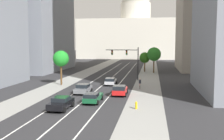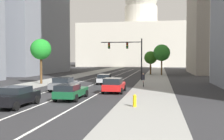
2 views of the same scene
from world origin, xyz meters
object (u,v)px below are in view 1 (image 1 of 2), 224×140
(car_gray, at_px, (83,89))
(street_tree_near_right, at_px, (145,58))
(street_tree_mid_right, at_px, (154,54))
(car_red, at_px, (120,90))
(street_tree_mid_left, at_px, (61,59))
(cyclist, at_px, (140,84))
(traffic_signal_mast, at_px, (128,57))
(fire_hydrant, at_px, (136,105))
(car_black, at_px, (61,103))
(car_green, at_px, (93,97))
(capitol_building, at_px, (135,33))
(car_silver, at_px, (111,81))

(car_gray, height_order, street_tree_near_right, street_tree_near_right)
(street_tree_mid_right, bearing_deg, car_red, -99.16)
(car_gray, relative_size, street_tree_mid_right, 0.65)
(street_tree_mid_left, bearing_deg, cyclist, -7.12)
(traffic_signal_mast, bearing_deg, cyclist, -73.65)
(traffic_signal_mast, bearing_deg, fire_hydrant, -82.42)
(street_tree_near_right, bearing_deg, traffic_signal_mast, -99.97)
(car_red, distance_m, car_gray, 5.65)
(car_black, xyz_separation_m, street_tree_mid_right, (10.57, 39.95, 3.96))
(street_tree_mid_right, bearing_deg, street_tree_mid_left, -126.23)
(car_gray, distance_m, cyclist, 10.01)
(car_black, relative_size, street_tree_mid_right, 0.66)
(cyclist, bearing_deg, traffic_signal_mast, 11.86)
(car_black, relative_size, street_tree_near_right, 0.83)
(car_gray, height_order, car_black, same)
(car_green, xyz_separation_m, car_gray, (-2.81, 5.88, 0.04))
(traffic_signal_mast, xyz_separation_m, street_tree_mid_left, (-11.29, -8.31, -0.00))
(street_tree_near_right, bearing_deg, car_red, -94.44)
(street_tree_mid_right, xyz_separation_m, street_tree_near_right, (-2.39, 2.27, -1.01))
(car_red, xyz_separation_m, street_tree_mid_left, (-11.65, 8.03, 3.96))
(car_black, bearing_deg, car_red, -29.49)
(capitol_building, relative_size, traffic_signal_mast, 8.06)
(cyclist, bearing_deg, street_tree_mid_right, -9.98)
(street_tree_mid_left, relative_size, street_tree_near_right, 1.21)
(car_green, bearing_deg, street_tree_mid_right, -12.30)
(car_silver, distance_m, traffic_signal_mast, 8.55)
(traffic_signal_mast, xyz_separation_m, cyclist, (2.96, -10.09, -3.89))
(street_tree_mid_right, bearing_deg, capitol_building, 97.76)
(car_silver, xyz_separation_m, street_tree_near_right, (5.37, 23.75, 2.99))
(car_red, height_order, car_black, car_red)
(car_green, distance_m, fire_hydrant, 6.19)
(car_red, bearing_deg, capitol_building, 1.58)
(car_black, relative_size, street_tree_mid_left, 0.69)
(capitol_building, bearing_deg, car_green, -89.22)
(street_tree_mid_left, bearing_deg, car_silver, 7.59)
(capitol_building, height_order, street_tree_near_right, capitol_building)
(traffic_signal_mast, xyz_separation_m, street_tree_mid_right, (5.31, 14.34, -0.03))
(capitol_building, xyz_separation_m, street_tree_mid_right, (9.17, -67.25, -7.82))
(car_gray, distance_m, traffic_signal_mast, 17.11)
(car_red, relative_size, cyclist, 2.50)
(capitol_building, xyz_separation_m, car_gray, (-1.41, -97.37, -11.78))
(car_silver, height_order, street_tree_mid_right, street_tree_mid_right)
(cyclist, bearing_deg, car_black, 147.57)
(car_red, height_order, traffic_signal_mast, traffic_signal_mast)
(car_green, xyz_separation_m, car_black, (-2.81, -3.95, 0.05))
(car_green, xyz_separation_m, street_tree_near_right, (5.38, 38.28, 3.00))
(car_red, bearing_deg, street_tree_mid_right, -10.05)
(car_silver, height_order, traffic_signal_mast, traffic_signal_mast)
(fire_hydrant, relative_size, street_tree_mid_left, 0.15)
(car_green, bearing_deg, street_tree_near_right, -8.12)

